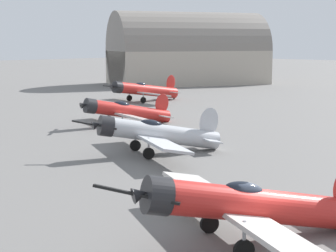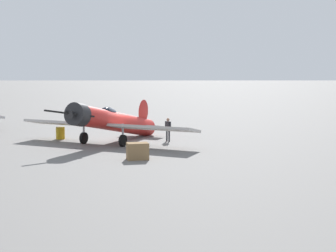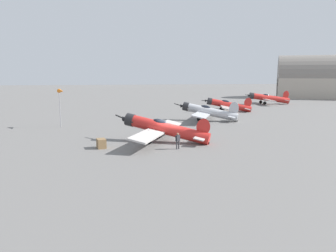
{
  "view_description": "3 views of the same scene",
  "coord_description": "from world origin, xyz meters",
  "px_view_note": "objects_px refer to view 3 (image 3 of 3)",
  "views": [
    {
      "loc": [
        -12.06,
        17.94,
        7.96
      ],
      "look_at": [
        16.75,
        -11.69,
        1.6
      ],
      "focal_mm": 59.02,
      "sensor_mm": 36.0,
      "label": 1
    },
    {
      "loc": [
        -3.55,
        37.15,
        5.15
      ],
      "look_at": [
        -3.66,
        -0.38,
        1.1
      ],
      "focal_mm": 56.74,
      "sensor_mm": 36.0,
      "label": 2
    },
    {
      "loc": [
        -35.19,
        5.9,
        7.51
      ],
      "look_at": [
        0.0,
        0.0,
        1.8
      ],
      "focal_mm": 34.84,
      "sensor_mm": 36.0,
      "label": 3
    }
  ],
  "objects_px": {
    "airplane_mid_apron": "(208,112)",
    "windsock_mast": "(61,93)",
    "ground_crew_mechanic": "(178,139)",
    "equipment_crate": "(101,143)",
    "fuel_drum": "(175,131)",
    "airplane_foreground": "(163,128)",
    "airplane_far_line": "(227,105)",
    "airplane_outer_stand": "(268,98)"
  },
  "relations": [
    {
      "from": "airplane_outer_stand",
      "to": "windsock_mast",
      "type": "relative_size",
      "value": 2.11
    },
    {
      "from": "airplane_mid_apron",
      "to": "windsock_mast",
      "type": "relative_size",
      "value": 2.12
    },
    {
      "from": "airplane_far_line",
      "to": "ground_crew_mechanic",
      "type": "xyz_separation_m",
      "value": [
        -31.03,
        16.33,
        -0.33
      ]
    },
    {
      "from": "airplane_outer_stand",
      "to": "ground_crew_mechanic",
      "type": "relative_size",
      "value": 6.91
    },
    {
      "from": "fuel_drum",
      "to": "windsock_mast",
      "type": "distance_m",
      "value": 17.21
    },
    {
      "from": "ground_crew_mechanic",
      "to": "airplane_mid_apron",
      "type": "bearing_deg",
      "value": -58.22
    },
    {
      "from": "airplane_foreground",
      "to": "airplane_mid_apron",
      "type": "relative_size",
      "value": 1.09
    },
    {
      "from": "equipment_crate",
      "to": "fuel_drum",
      "type": "height_order",
      "value": "equipment_crate"
    },
    {
      "from": "airplane_outer_stand",
      "to": "equipment_crate",
      "type": "xyz_separation_m",
      "value": [
        -43.27,
        39.62,
        -1.05
      ]
    },
    {
      "from": "airplane_foreground",
      "to": "airplane_outer_stand",
      "type": "bearing_deg",
      "value": -102.13
    },
    {
      "from": "airplane_foreground",
      "to": "equipment_crate",
      "type": "height_order",
      "value": "airplane_foreground"
    },
    {
      "from": "windsock_mast",
      "to": "equipment_crate",
      "type": "bearing_deg",
      "value": -157.28
    },
    {
      "from": "equipment_crate",
      "to": "fuel_drum",
      "type": "distance_m",
      "value": 10.8
    },
    {
      "from": "airplane_mid_apron",
      "to": "windsock_mast",
      "type": "distance_m",
      "value": 22.76
    },
    {
      "from": "airplane_foreground",
      "to": "windsock_mast",
      "type": "relative_size",
      "value": 2.32
    },
    {
      "from": "airplane_outer_stand",
      "to": "fuel_drum",
      "type": "bearing_deg",
      "value": 58.27
    },
    {
      "from": "airplane_foreground",
      "to": "airplane_mid_apron",
      "type": "distance_m",
      "value": 18.04
    },
    {
      "from": "airplane_far_line",
      "to": "airplane_mid_apron",
      "type": "bearing_deg",
      "value": 72.62
    },
    {
      "from": "airplane_far_line",
      "to": "equipment_crate",
      "type": "bearing_deg",
      "value": 65.83
    },
    {
      "from": "fuel_drum",
      "to": "airplane_far_line",
      "type": "bearing_deg",
      "value": -33.17
    },
    {
      "from": "airplane_outer_stand",
      "to": "equipment_crate",
      "type": "bearing_deg",
      "value": 55.44
    },
    {
      "from": "windsock_mast",
      "to": "airplane_outer_stand",
      "type": "bearing_deg",
      "value": -57.14
    },
    {
      "from": "airplane_foreground",
      "to": "windsock_mast",
      "type": "distance_m",
      "value": 17.59
    },
    {
      "from": "ground_crew_mechanic",
      "to": "equipment_crate",
      "type": "bearing_deg",
      "value": 43.4
    },
    {
      "from": "airplane_far_line",
      "to": "windsock_mast",
      "type": "xyz_separation_m",
      "value": [
        -15.35,
        29.79,
        3.63
      ]
    },
    {
      "from": "equipment_crate",
      "to": "airplane_foreground",
      "type": "bearing_deg",
      "value": -72.47
    },
    {
      "from": "ground_crew_mechanic",
      "to": "equipment_crate",
      "type": "relative_size",
      "value": 1.23
    },
    {
      "from": "equipment_crate",
      "to": "windsock_mast",
      "type": "xyz_separation_m",
      "value": [
        13.91,
        5.83,
        4.48
      ]
    },
    {
      "from": "airplane_outer_stand",
      "to": "airplane_mid_apron",
      "type": "bearing_deg",
      "value": 56.01
    },
    {
      "from": "airplane_foreground",
      "to": "airplane_mid_apron",
      "type": "height_order",
      "value": "airplane_mid_apron"
    },
    {
      "from": "airplane_foreground",
      "to": "airplane_outer_stand",
      "type": "height_order",
      "value": "airplane_outer_stand"
    },
    {
      "from": "airplane_mid_apron",
      "to": "equipment_crate",
      "type": "distance_m",
      "value": 23.92
    },
    {
      "from": "airplane_foreground",
      "to": "equipment_crate",
      "type": "xyz_separation_m",
      "value": [
        -2.14,
        6.77,
        -1.02
      ]
    },
    {
      "from": "airplane_outer_stand",
      "to": "fuel_drum",
      "type": "height_order",
      "value": "airplane_outer_stand"
    },
    {
      "from": "windsock_mast",
      "to": "fuel_drum",
      "type": "bearing_deg",
      "value": -117.78
    },
    {
      "from": "equipment_crate",
      "to": "airplane_far_line",
      "type": "bearing_deg",
      "value": -39.31
    },
    {
      "from": "fuel_drum",
      "to": "windsock_mast",
      "type": "relative_size",
      "value": 0.16
    },
    {
      "from": "airplane_foreground",
      "to": "fuel_drum",
      "type": "relative_size",
      "value": 14.16
    },
    {
      "from": "airplane_far_line",
      "to": "airplane_outer_stand",
      "type": "relative_size",
      "value": 1.07
    },
    {
      "from": "airplane_foreground",
      "to": "fuel_drum",
      "type": "bearing_deg",
      "value": -91.01
    },
    {
      "from": "airplane_foreground",
      "to": "airplane_far_line",
      "type": "bearing_deg",
      "value": -95.88
    },
    {
      "from": "airplane_foreground",
      "to": "ground_crew_mechanic",
      "type": "distance_m",
      "value": 4.02
    }
  ]
}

